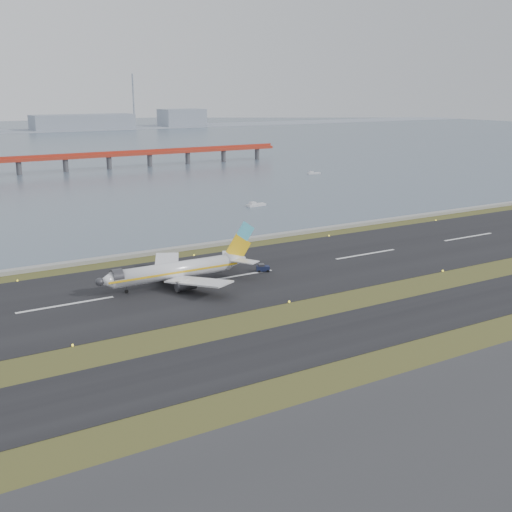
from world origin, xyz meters
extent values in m
plane|color=#324318|center=(0.00, 0.00, 0.00)|extent=(1000.00, 1000.00, 0.00)
cube|color=black|center=(0.00, -12.00, 0.05)|extent=(1000.00, 18.00, 0.10)
cube|color=black|center=(0.00, 30.00, 0.05)|extent=(1000.00, 45.00, 0.10)
cube|color=gray|center=(0.00, 60.00, 0.50)|extent=(1000.00, 2.50, 1.00)
cube|color=#AC2F1D|center=(20.00, 250.00, 7.50)|extent=(260.00, 5.00, 1.60)
cube|color=#AC2F1D|center=(20.00, 250.00, 9.00)|extent=(260.00, 0.40, 1.40)
cylinder|color=#4C4C51|center=(20.00, 250.00, 3.00)|extent=(2.80, 2.80, 7.00)
cylinder|color=#4C4C51|center=(116.00, 250.00, 3.00)|extent=(2.80, 2.80, 7.00)
cube|color=#8892A1|center=(140.00, 620.00, 8.00)|extent=(110.00, 35.00, 16.00)
cube|color=#8892A1|center=(260.00, 620.00, 10.00)|extent=(50.00, 35.00, 20.00)
cylinder|color=#8892A1|center=(200.00, 620.00, 30.00)|extent=(1.80, 1.80, 60.00)
cylinder|color=white|center=(-15.62, 31.00, 3.50)|extent=(28.00, 3.80, 3.80)
cone|color=white|center=(-31.22, 31.00, 3.50)|extent=(3.20, 3.80, 3.80)
cone|color=white|center=(0.58, 31.00, 3.80)|extent=(5.00, 3.80, 3.80)
cube|color=yellow|center=(-15.62, 29.08, 3.50)|extent=(31.00, 0.06, 0.45)
cube|color=yellow|center=(-15.62, 32.92, 3.50)|extent=(31.00, 0.06, 0.45)
cube|color=white|center=(-13.42, 22.50, 2.80)|extent=(11.31, 15.89, 1.66)
cube|color=white|center=(-13.42, 39.50, 2.80)|extent=(11.31, 15.89, 1.66)
cylinder|color=#36363B|center=(-15.12, 25.00, 1.60)|extent=(4.20, 2.10, 2.10)
cylinder|color=#36363B|center=(-15.12, 37.00, 1.60)|extent=(4.20, 2.10, 2.10)
cube|color=yellow|center=(1.38, 31.00, 6.70)|extent=(6.80, 0.35, 6.85)
cube|color=#50C4E3|center=(3.28, 31.00, 10.40)|extent=(4.85, 0.37, 4.90)
cube|color=white|center=(0.88, 27.20, 4.30)|extent=(5.64, 6.80, 0.22)
cube|color=white|center=(0.88, 34.80, 4.30)|extent=(5.64, 6.80, 0.22)
cylinder|color=black|center=(-26.62, 31.00, 0.45)|extent=(0.80, 0.28, 0.80)
cylinder|color=black|center=(-14.12, 28.20, 0.55)|extent=(1.00, 0.38, 1.00)
cylinder|color=black|center=(-14.12, 33.80, 0.55)|extent=(1.00, 0.38, 1.00)
cube|color=#141A37|center=(7.65, 30.12, 0.87)|extent=(3.51, 2.79, 1.15)
cube|color=#36363B|center=(7.29, 30.27, 1.64)|extent=(1.80, 1.85, 0.67)
cylinder|color=black|center=(6.37, 29.83, 0.34)|extent=(0.73, 0.53, 0.67)
cylinder|color=black|center=(6.97, 31.25, 0.34)|extent=(0.73, 0.53, 0.67)
cylinder|color=black|center=(8.32, 29.00, 0.34)|extent=(0.73, 0.53, 0.67)
cylinder|color=black|center=(8.92, 30.42, 0.34)|extent=(0.73, 0.53, 0.67)
cube|color=silver|center=(52.92, 107.78, 0.44)|extent=(7.85, 3.17, 0.98)
cube|color=silver|center=(51.29, 107.61, 1.31)|extent=(2.35, 1.96, 0.98)
cube|color=silver|center=(127.88, 173.17, 0.38)|extent=(7.01, 3.42, 0.86)
cube|color=silver|center=(126.47, 173.46, 1.15)|extent=(2.19, 1.89, 0.86)
camera|label=1|loc=(-71.35, -96.68, 42.89)|focal=45.00mm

